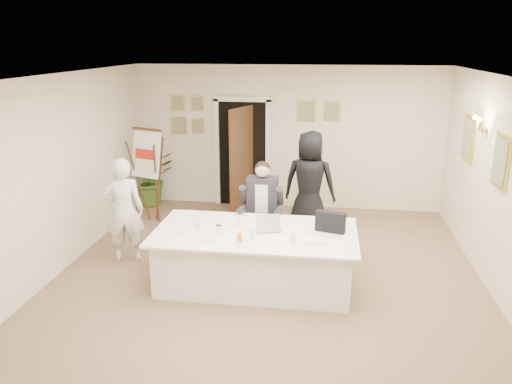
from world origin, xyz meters
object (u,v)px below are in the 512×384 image
object	(u,v)px
conference_table	(255,257)
standing_man	(124,210)
laptop_bag	(330,222)
flip_chart	(151,180)
oj_glass	(240,238)
seated_man	(262,208)
paper_stack	(312,241)
potted_palm	(149,178)
laptop	(269,220)
steel_jug	(219,229)
standing_woman	(310,184)

from	to	relation	value
conference_table	standing_man	xyz separation A→B (m)	(-2.05, 0.50, 0.41)
laptop_bag	flip_chart	bearing A→B (deg)	163.26
conference_table	oj_glass	world-z (taller)	oj_glass
seated_man	laptop_bag	size ratio (longest dim) A/B	3.78
seated_man	paper_stack	xyz separation A→B (m)	(0.82, -1.31, 0.04)
potted_palm	laptop	size ratio (longest dim) A/B	3.22
potted_palm	steel_jug	xyz separation A→B (m)	(2.18, -3.33, 0.27)
seated_man	conference_table	bearing A→B (deg)	-75.12
seated_man	flip_chart	xyz separation A→B (m)	(-2.20, 1.19, 0.04)
flip_chart	oj_glass	xyz separation A→B (m)	(2.11, -2.66, 0.05)
laptop	paper_stack	size ratio (longest dim) A/B	1.21
paper_stack	oj_glass	size ratio (longest dim) A/B	2.20
laptop_bag	seated_man	bearing A→B (deg)	154.73
seated_man	steel_jug	distance (m)	1.25
conference_table	paper_stack	size ratio (longest dim) A/B	9.53
laptop_bag	standing_man	bearing A→B (deg)	-170.70
flip_chart	steel_jug	distance (m)	2.95
standing_woman	potted_palm	world-z (taller)	standing_woman
standing_woman	potted_palm	distance (m)	3.53
standing_woman	paper_stack	distance (m)	2.27
seated_man	standing_woman	bearing A→B (deg)	66.68
paper_stack	conference_table	bearing A→B (deg)	160.98
laptop	laptop_bag	world-z (taller)	laptop_bag
flip_chart	paper_stack	size ratio (longest dim) A/B	6.01
seated_man	steel_jug	world-z (taller)	seated_man
conference_table	flip_chart	size ratio (longest dim) A/B	1.59
standing_man	paper_stack	distance (m)	2.93
potted_palm	paper_stack	bearing A→B (deg)	-45.35
standing_man	paper_stack	xyz separation A→B (m)	(2.83, -0.77, -0.02)
standing_man	laptop	world-z (taller)	standing_man
standing_man	steel_jug	world-z (taller)	standing_man
oj_glass	steel_jug	distance (m)	0.45
seated_man	laptop	bearing A→B (deg)	-64.34
oj_glass	seated_man	bearing A→B (deg)	86.33
conference_table	standing_woman	bearing A→B (deg)	72.03
standing_man	standing_woman	size ratio (longest dim) A/B	0.89
conference_table	standing_woman	distance (m)	2.16
conference_table	laptop	world-z (taller)	laptop
seated_man	standing_man	world-z (taller)	standing_man
oj_glass	steel_jug	size ratio (longest dim) A/B	1.18
laptop_bag	steel_jug	world-z (taller)	laptop_bag
seated_man	standing_woman	xyz separation A→B (m)	(0.69, 0.95, 0.16)
conference_table	paper_stack	world-z (taller)	paper_stack
potted_palm	oj_glass	distance (m)	4.42
laptop_bag	oj_glass	xyz separation A→B (m)	(-1.13, -0.55, -0.07)
standing_man	potted_palm	xyz separation A→B (m)	(-0.60, 2.70, -0.25)
standing_woman	oj_glass	xyz separation A→B (m)	(-0.78, -2.43, -0.07)
standing_man	laptop	bearing A→B (deg)	155.42
standing_man	oj_glass	distance (m)	2.13
laptop	steel_jug	xyz separation A→B (m)	(-0.65, -0.21, -0.08)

